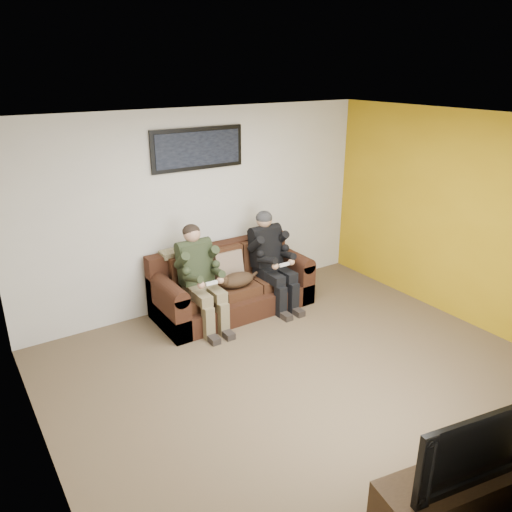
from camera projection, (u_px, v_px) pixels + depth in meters
floor at (305, 377)px, 5.25m from camera, size 5.00×5.00×0.00m
ceiling at (316, 124)px, 4.32m from camera, size 5.00×5.00×0.00m
wall_back at (201, 210)px, 6.54m from camera, size 5.00×0.00×5.00m
wall_left at (33, 335)px, 3.50m from camera, size 0.00×4.50×4.50m
wall_right at (470, 221)px, 6.06m from camera, size 0.00×4.50×4.50m
accent_wall_right at (470, 221)px, 6.06m from camera, size 0.00×4.50×4.50m
sofa at (230, 286)px, 6.64m from camera, size 2.07×0.89×0.85m
throw_pillow at (228, 266)px, 6.57m from camera, size 0.39×0.19×0.39m
throw_blanket at (177, 252)px, 6.34m from camera, size 0.42×0.21×0.08m
person_left at (199, 272)px, 6.10m from camera, size 0.51×0.87×1.27m
person_right at (271, 255)px, 6.64m from camera, size 0.51×0.86×1.28m
cat at (236, 280)px, 6.35m from camera, size 0.66×0.26×0.24m
framed_poster at (198, 149)px, 6.21m from camera, size 1.25×0.05×0.52m
tv_stand at (457, 496)px, 3.56m from camera, size 1.29×0.62×0.39m
television at (467, 442)px, 3.39m from camera, size 1.01×0.31×0.58m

